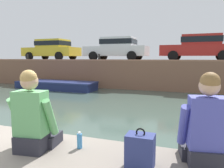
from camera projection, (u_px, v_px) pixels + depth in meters
The scene contains 13 objects.
ground_plane at pixel (114, 109), 8.32m from camera, with size 400.00×400.00×0.00m, color #42564C.
far_quay_wall at pixel (150, 72), 15.74m from camera, with size 60.00×6.00×1.75m, color brown.
far_wall_coping at pixel (142, 60), 12.93m from camera, with size 60.00×0.24×0.08m, color #9F6C52.
boat_moored_west_navy at pixel (57, 85), 13.38m from camera, with size 5.42×1.54×0.51m.
car_leftmost_yellow at pixel (52, 49), 16.54m from camera, with size 4.30×2.11×1.54m.
car_left_inner_white at pixel (117, 48), 14.80m from camera, with size 4.24×1.99×1.54m.
car_centre_red at pixel (199, 47), 13.07m from camera, with size 4.38×2.16×1.54m.
mooring_bollard_west at pixel (28, 57), 15.86m from camera, with size 0.15×0.15×0.45m.
mooring_bollard_mid at pixel (99, 57), 13.98m from camera, with size 0.15×0.15×0.45m.
person_seated_right at pixel (33, 120), 2.59m from camera, with size 0.56×0.57×0.96m.
person_seated_middle at pixel (206, 130), 2.21m from camera, with size 0.57×0.58×0.96m.
bottle_drink at pixel (80, 141), 2.66m from camera, with size 0.06×0.06×0.20m.
backpack_on_ledge at pixel (140, 151), 2.20m from camera, with size 0.28×0.24×0.41m.
Camera 1 is at (2.68, -2.64, 1.96)m, focal length 35.00 mm.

